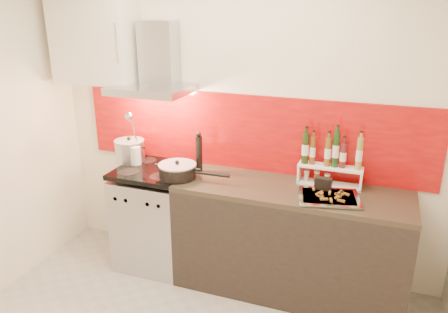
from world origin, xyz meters
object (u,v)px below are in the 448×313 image
at_px(counter, 289,240).
at_px(saute_pan, 178,170).
at_px(baking_tray, 329,197).
at_px(pepper_mill, 199,153).
at_px(range_stove, 156,218).
at_px(stock_pot, 130,150).

bearing_deg(counter, saute_pan, -173.74).
bearing_deg(counter, baking_tray, -18.49).
distance_m(counter, pepper_mill, 1.02).
xyz_separation_m(range_stove, stock_pot, (-0.28, 0.10, 0.57)).
distance_m(pepper_mill, baking_tray, 1.12).
height_order(pepper_mill, baking_tray, pepper_mill).
height_order(counter, saute_pan, saute_pan).
xyz_separation_m(stock_pot, baking_tray, (1.77, -0.19, -0.09)).
xyz_separation_m(saute_pan, baking_tray, (1.20, 0.00, -0.05)).
bearing_deg(saute_pan, stock_pot, 160.97).
relative_size(counter, stock_pot, 6.83).
xyz_separation_m(stock_pot, pepper_mill, (0.67, -0.00, 0.06)).
bearing_deg(range_stove, counter, 0.23).
height_order(counter, stock_pot, stock_pot).
bearing_deg(pepper_mill, baking_tray, -9.66).
distance_m(stock_pot, saute_pan, 0.60).
relative_size(counter, baking_tray, 3.66).
xyz_separation_m(counter, pepper_mill, (-0.81, 0.09, 0.62)).
relative_size(saute_pan, baking_tray, 1.22).
bearing_deg(counter, pepper_mill, 173.61).
height_order(range_stove, pepper_mill, pepper_mill).
bearing_deg(stock_pot, range_stove, -19.68).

